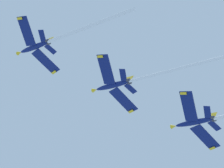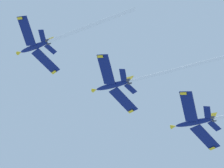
% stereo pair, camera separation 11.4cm
% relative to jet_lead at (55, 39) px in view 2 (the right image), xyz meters
% --- Properties ---
extents(jet_lead, '(20.10, 39.44, 22.10)m').
position_rel_jet_lead_xyz_m(jet_lead, '(0.00, 0.00, 0.00)').
color(jet_lead, navy).
extents(jet_second, '(20.08, 39.58, 22.16)m').
position_rel_jet_lead_xyz_m(jet_second, '(-19.20, 13.00, -7.90)').
color(jet_second, navy).
extents(jet_third, '(20.10, 37.72, 20.67)m').
position_rel_jet_lead_xyz_m(jet_third, '(-37.13, 29.06, -16.83)').
color(jet_third, navy).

